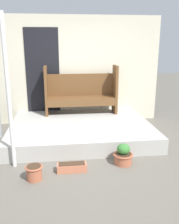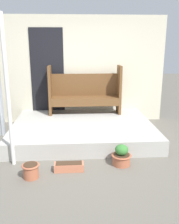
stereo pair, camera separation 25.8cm
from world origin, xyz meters
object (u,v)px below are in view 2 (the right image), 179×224
(bench, at_px, (85,91))
(flower_pot_left, at_px, (31,170))
(support_post, at_px, (8,94))
(planter_box_rect, at_px, (69,167))
(flower_pot_middle, at_px, (121,156))

(bench, height_order, flower_pot_left, bench)
(bench, bearing_deg, flower_pot_left, -110.37)
(support_post, height_order, flower_pot_left, support_post)
(flower_pot_left, relative_size, planter_box_rect, 0.57)
(flower_pot_middle, relative_size, planter_box_rect, 0.76)
(support_post, xyz_separation_m, bench, (1.29, 2.02, -0.35))
(support_post, distance_m, bench, 2.42)
(bench, distance_m, flower_pot_left, 2.75)
(support_post, bearing_deg, bench, 57.43)
(bench, distance_m, flower_pot_middle, 2.32)
(bench, relative_size, planter_box_rect, 3.65)
(flower_pot_middle, height_order, planter_box_rect, flower_pot_middle)
(bench, height_order, flower_pot_middle, bench)
(flower_pot_left, height_order, planter_box_rect, flower_pot_left)
(flower_pot_left, bearing_deg, support_post, 128.13)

